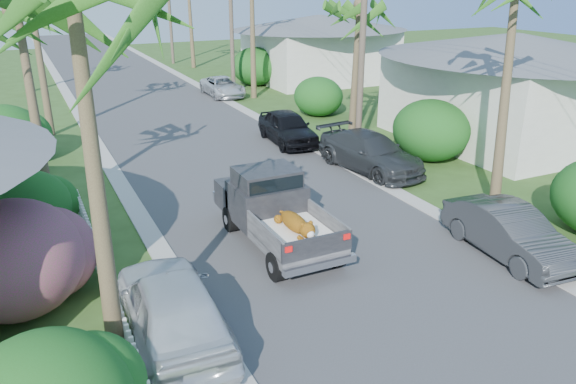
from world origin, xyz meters
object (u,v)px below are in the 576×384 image
pickup_truck (271,207)px  parked_car_rm (370,153)px  parked_car_ln (172,307)px  parked_car_rf (288,128)px  utility_pole_b (362,44)px  parked_car_rd (223,87)px  utility_pole_d (170,9)px  palm_r_b (358,6)px  parked_car_rn (509,233)px  house_right_far (319,51)px  utility_pole_c (231,20)px  palm_l_b (18,12)px  house_right_near (509,92)px

pickup_truck → parked_car_rm: size_ratio=1.04×
parked_car_rm → parked_car_ln: 12.34m
pickup_truck → parked_car_rf: (4.79, 8.84, -0.28)m
parked_car_rf → utility_pole_b: bearing=-49.3°
parked_car_rd → utility_pole_d: size_ratio=0.47×
pickup_truck → palm_r_b: (7.79, 8.08, 4.94)m
pickup_truck → parked_car_rm: (6.00, 3.97, -0.29)m
parked_car_rf → palm_r_b: palm_r_b is taller
parked_car_rn → parked_car_rm: bearing=89.7°
palm_r_b → house_right_far: bearing=66.9°
parked_car_rm → house_right_far: size_ratio=0.55×
parked_car_ln → pickup_truck: bearing=-134.6°
parked_car_rm → parked_car_rf: 5.02m
pickup_truck → house_right_far: house_right_far is taller
utility_pole_c → parked_car_rm: bearing=-92.7°
palm_l_b → parked_car_rn: bearing=-38.8°
palm_r_b → parked_car_ln: bearing=-135.0°
palm_l_b → utility_pole_b: (12.40, 1.00, -1.55)m
parked_car_rn → utility_pole_b: (1.45, 9.79, 3.92)m
parked_car_rm → utility_pole_b: utility_pole_b is taller
utility_pole_b → utility_pole_d: bearing=90.0°
palm_r_b → house_right_near: (6.40, -3.00, -3.73)m
house_right_far → parked_car_ln: bearing=-124.1°
palm_l_b → house_right_near: (19.80, 0.00, -3.93)m
house_right_near → utility_pole_c: 17.79m
palm_r_b → house_right_far: size_ratio=0.80×
pickup_truck → parked_car_rf: bearing=61.6°
utility_pole_d → parked_car_rn: bearing=-92.1°
utility_pole_c → utility_pole_d: size_ratio=1.00×
parked_car_rm → palm_l_b: 12.86m
house_right_far → parked_car_rm: bearing=-113.2°
parked_car_ln → house_right_far: 32.15m
parked_car_rd → house_right_far: (8.38, 2.66, 1.53)m
parked_car_rf → utility_pole_b: (2.00, -2.77, 3.87)m
parked_car_ln → utility_pole_d: (10.60, 39.61, 3.81)m
parked_car_rd → parked_car_rn: bearing=-90.4°
utility_pole_b → parked_car_ln: bearing=-137.8°
utility_pole_b → parked_car_rf: bearing=125.9°
palm_r_b → utility_pole_c: size_ratio=0.80×
palm_l_b → utility_pole_c: 20.30m
parked_car_rd → parked_car_ln: 25.81m
parked_car_rm → parked_car_ln: size_ratio=1.07×
palm_r_b → utility_pole_b: utility_pole_b is taller
utility_pole_c → house_right_far: bearing=15.1°
house_right_near → utility_pole_c: size_ratio=1.00×
pickup_truck → utility_pole_c: utility_pole_c is taller
pickup_truck → parked_car_rm: 7.20m
pickup_truck → parked_car_rn: (5.33, -3.72, -0.33)m
parked_car_rm → utility_pole_d: size_ratio=0.55×
parked_car_rd → utility_pole_c: utility_pole_c is taller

